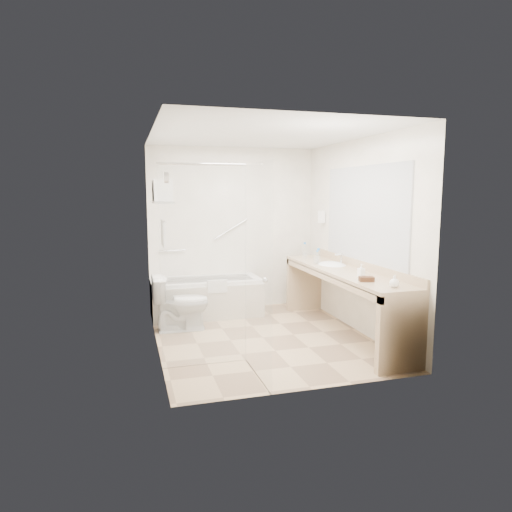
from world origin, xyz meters
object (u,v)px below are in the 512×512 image
object	(u,v)px
bathtub	(206,297)
vanity_counter	(343,286)
water_bottle_left	(318,257)
toilet	(181,303)
amenity_basket	(366,279)

from	to	relation	value
bathtub	vanity_counter	bearing A→B (deg)	-42.35
vanity_counter	water_bottle_left	world-z (taller)	water_bottle_left
bathtub	toilet	distance (m)	0.78
vanity_counter	bathtub	bearing A→B (deg)	137.65
water_bottle_left	vanity_counter	bearing A→B (deg)	-76.46
amenity_basket	vanity_counter	bearing A→B (deg)	81.67
vanity_counter	amenity_basket	bearing A→B (deg)	-98.33
amenity_basket	water_bottle_left	size ratio (longest dim) A/B	0.74
toilet	amenity_basket	xyz separation A→B (m)	(1.86, -1.54, 0.51)
vanity_counter	toilet	size ratio (longest dim) A/B	3.63
bathtub	vanity_counter	world-z (taller)	vanity_counter
vanity_counter	amenity_basket	xyz separation A→B (m)	(-0.11, -0.78, 0.24)
toilet	water_bottle_left	bearing A→B (deg)	-96.83
vanity_counter	toilet	world-z (taller)	vanity_counter
bathtub	water_bottle_left	bearing A→B (deg)	-32.17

